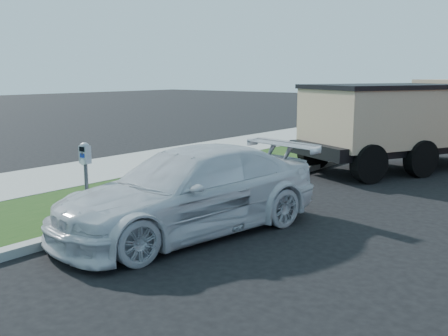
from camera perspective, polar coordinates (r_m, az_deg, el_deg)
The scene contains 5 objects.
ground at distance 8.83m, azimuth 3.08°, elevation -8.33°, with size 120.00×120.00×0.00m, color black.
streetside at distance 13.92m, azimuth -10.90°, elevation -1.29°, with size 6.12×50.00×0.15m.
parking_meter at distance 9.73m, azimuth -14.85°, elevation 0.35°, with size 0.21×0.15×1.46m.
white_wagon at distance 9.38m, azimuth -3.66°, elevation -2.46°, with size 2.10×5.17×1.50m, color silver.
dump_truck at distance 16.61m, azimuth 19.88°, elevation 5.04°, with size 4.98×7.07×2.62m.
Camera 1 is at (4.85, -6.82, 2.82)m, focal length 42.00 mm.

